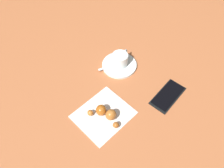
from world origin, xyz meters
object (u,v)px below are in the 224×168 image
teaspoon (117,64)px  sugar_packet (117,58)px  napkin (103,114)px  cell_phone (168,95)px  espresso_cup (120,59)px  croissant (106,113)px  saucer (119,65)px

teaspoon → sugar_packet: teaspoon is taller
teaspoon → napkin: bearing=-156.2°
teaspoon → sugar_packet: (0.02, 0.02, 0.00)m
cell_phone → teaspoon: bearing=87.8°
espresso_cup → cell_phone: bearing=-95.2°
napkin → teaspoon: bearing=23.8°
croissant → teaspoon: bearing=26.1°
saucer → teaspoon: size_ratio=1.27×
espresso_cup → teaspoon: espresso_cup is taller
saucer → espresso_cup: bearing=0.2°
saucer → sugar_packet: size_ratio=2.19×
espresso_cup → croissant: (-0.22, -0.10, -0.01)m
cell_phone → sugar_packet: bearing=82.5°
saucer → cell_phone: same height
saucer → croissant: croissant is taller
saucer → sugar_packet: (0.02, 0.03, 0.01)m
sugar_packet → cell_phone: bearing=97.3°
saucer → teaspoon: teaspoon is taller
teaspoon → sugar_packet: size_ratio=1.72×
sugar_packet → napkin: bearing=40.4°
sugar_packet → croissant: croissant is taller
napkin → croissant: (-0.00, -0.01, 0.02)m
croissant → cell_phone: croissant is taller
espresso_cup → teaspoon: size_ratio=0.80×
teaspoon → croissant: (-0.21, -0.10, 0.01)m
espresso_cup → croissant: bearing=-156.4°
cell_phone → napkin: bearing=144.9°
teaspoon → cell_phone: (-0.01, -0.24, -0.01)m
teaspoon → espresso_cup: bearing=-26.6°
espresso_cup → teaspoon: (-0.01, 0.01, -0.02)m
croissant → cell_phone: 0.24m
saucer → cell_phone: size_ratio=0.92×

